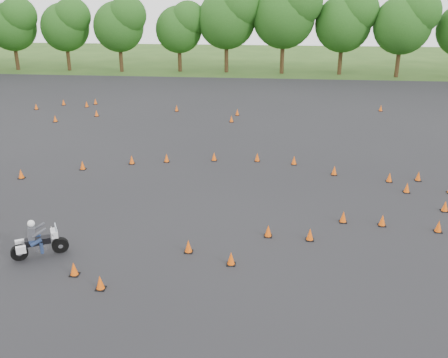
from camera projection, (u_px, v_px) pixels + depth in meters
name	position (u px, v px, depth m)	size (l,w,h in m)	color
ground	(213.00, 249.00, 18.10)	(140.00, 140.00, 0.00)	#2D5119
asphalt_pad	(228.00, 188.00, 23.67)	(62.00, 62.00, 0.00)	black
treeline	(271.00, 35.00, 48.71)	(87.40, 32.21, 10.44)	#1F4A15
traffic_cones	(225.00, 186.00, 23.24)	(36.61, 33.24, 0.45)	#E95309
rider_grey	(38.00, 237.00, 17.36)	(1.94, 0.60, 1.50)	#3E3F45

